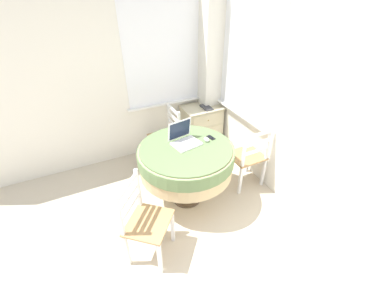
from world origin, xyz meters
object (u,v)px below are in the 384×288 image
object	(u,v)px
computer_mouse	(206,139)
dining_chair_near_back_window	(167,137)
round_dining_table	(186,158)
book_on_cabinet	(206,107)
cell_phone	(211,138)
corner_cabinet	(201,127)
dining_chair_camera_near	(144,221)
dining_chair_near_right_window	(248,157)
laptop	(184,139)

from	to	relation	value
computer_mouse	dining_chair_near_back_window	bearing A→B (deg)	103.34
round_dining_table	book_on_cabinet	xyz separation A→B (m)	(0.80, 0.97, 0.08)
computer_mouse	cell_phone	world-z (taller)	computer_mouse
round_dining_table	corner_cabinet	xyz separation A→B (m)	(0.75, 1.03, -0.28)
dining_chair_near_back_window	computer_mouse	bearing A→B (deg)	-76.66
cell_phone	dining_chair_camera_near	world-z (taller)	dining_chair_camera_near
dining_chair_near_back_window	dining_chair_camera_near	xyz separation A→B (m)	(-0.75, -1.34, 0.00)
dining_chair_near_back_window	dining_chair_near_right_window	xyz separation A→B (m)	(0.76, -0.93, 0.00)
cell_phone	book_on_cabinet	xyz separation A→B (m)	(0.45, 0.91, -0.07)
laptop	dining_chair_near_right_window	distance (m)	0.92
laptop	dining_chair_near_right_window	bearing A→B (deg)	-13.54
dining_chair_camera_near	round_dining_table	bearing A→B (deg)	36.98
dining_chair_near_right_window	dining_chair_camera_near	distance (m)	1.57
round_dining_table	dining_chair_near_back_window	world-z (taller)	dining_chair_near_back_window
dining_chair_near_right_window	dining_chair_camera_near	xyz separation A→B (m)	(-1.51, -0.41, 0.00)
cell_phone	book_on_cabinet	bearing A→B (deg)	63.93
round_dining_table	dining_chair_near_back_window	size ratio (longest dim) A/B	1.24
cell_phone	corner_cabinet	xyz separation A→B (m)	(0.40, 0.98, -0.43)
corner_cabinet	dining_chair_camera_near	bearing A→B (deg)	-132.84
dining_chair_near_right_window	dining_chair_camera_near	world-z (taller)	same
book_on_cabinet	computer_mouse	bearing A→B (deg)	-119.04
laptop	dining_chair_near_back_window	size ratio (longest dim) A/B	0.39
dining_chair_near_right_window	book_on_cabinet	size ratio (longest dim) A/B	3.83
cell_phone	dining_chair_near_back_window	size ratio (longest dim) A/B	0.13
dining_chair_near_right_window	book_on_cabinet	xyz separation A→B (m)	(-0.03, 1.06, 0.27)
dining_chair_near_back_window	dining_chair_camera_near	size ratio (longest dim) A/B	1.00
computer_mouse	book_on_cabinet	size ratio (longest dim) A/B	0.36
dining_chair_near_back_window	corner_cabinet	size ratio (longest dim) A/B	1.28
dining_chair_camera_near	computer_mouse	bearing A→B (deg)	29.08
dining_chair_near_back_window	dining_chair_near_right_window	distance (m)	1.20
laptop	dining_chair_near_back_window	xyz separation A→B (m)	(0.06, 0.73, -0.39)
cell_phone	round_dining_table	bearing A→B (deg)	-171.03
dining_chair_near_right_window	laptop	bearing A→B (deg)	166.46
dining_chair_camera_near	corner_cabinet	world-z (taller)	dining_chair_camera_near
computer_mouse	cell_phone	distance (m)	0.09
dining_chair_near_right_window	book_on_cabinet	world-z (taller)	dining_chair_near_right_window
computer_mouse	dining_chair_camera_near	world-z (taller)	dining_chair_camera_near
dining_chair_near_right_window	book_on_cabinet	bearing A→B (deg)	91.83
laptop	computer_mouse	bearing A→B (deg)	-18.22
cell_phone	book_on_cabinet	size ratio (longest dim) A/B	0.50
computer_mouse	corner_cabinet	bearing A→B (deg)	64.59
dining_chair_near_back_window	dining_chair_camera_near	world-z (taller)	same
corner_cabinet	laptop	bearing A→B (deg)	-128.08
laptop	corner_cabinet	size ratio (longest dim) A/B	0.50
computer_mouse	dining_chair_near_right_window	bearing A→B (deg)	-11.40
dining_chair_near_right_window	corner_cabinet	world-z (taller)	dining_chair_near_right_window
cell_phone	laptop	bearing A→B (deg)	172.22
dining_chair_camera_near	corner_cabinet	size ratio (longest dim) A/B	1.28
dining_chair_near_back_window	dining_chair_camera_near	distance (m)	1.54
round_dining_table	dining_chair_near_right_window	distance (m)	0.86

